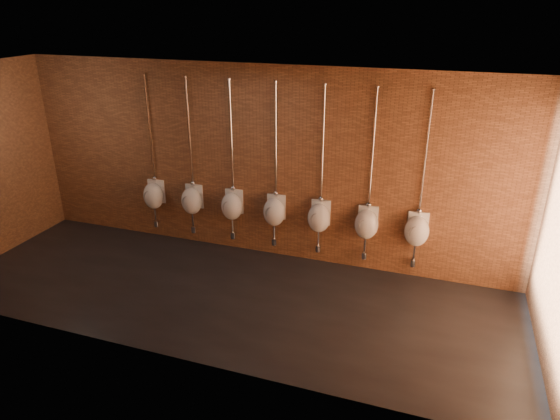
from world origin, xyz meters
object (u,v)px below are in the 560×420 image
Objects in this scene: urinal_1 at (192,200)px; urinal_6 at (417,230)px; urinal_0 at (154,195)px; urinal_3 at (274,211)px; urinal_5 at (367,223)px; urinal_4 at (319,217)px; urinal_2 at (232,205)px.

urinal_1 and urinal_6 have the same top height.
urinal_0 and urinal_3 have the same top height.
urinal_3 is at bearing 180.00° from urinal_6.
urinal_3 and urinal_5 have the same top height.
urinal_3 is 0.77m from urinal_4.
urinal_5 is 0.77m from urinal_6.
urinal_2 is at bearing 0.00° from urinal_0.
urinal_5 is at bearing 0.00° from urinal_1.
urinal_1 and urinal_4 have the same top height.
urinal_3 and urinal_6 have the same top height.
urinal_3 is 1.53m from urinal_5.
urinal_2 is at bearing 180.00° from urinal_4.
urinal_0 and urinal_4 have the same top height.
urinal_2 is 3.06m from urinal_6.
urinal_4 is 1.00× the size of urinal_6.
urinal_3 is at bearing 0.00° from urinal_0.
urinal_0 is 1.00× the size of urinal_6.
urinal_4 is at bearing 180.00° from urinal_5.
urinal_2 is at bearing 180.00° from urinal_6.
urinal_5 is (3.06, 0.00, 0.00)m from urinal_1.
urinal_1 is at bearing 0.00° from urinal_0.
urinal_1 is 1.00× the size of urinal_6.
urinal_0 is 1.00× the size of urinal_3.
urinal_2 and urinal_5 have the same top height.
urinal_0 is at bearing 180.00° from urinal_4.
urinal_0 is 3.06m from urinal_4.
urinal_1 and urinal_3 have the same top height.
urinal_3 is at bearing 180.00° from urinal_4.
urinal_4 is 1.00× the size of urinal_5.
urinal_2 is (0.77, 0.00, 0.00)m from urinal_1.
urinal_5 is at bearing 0.00° from urinal_2.
urinal_0 is 1.53m from urinal_2.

